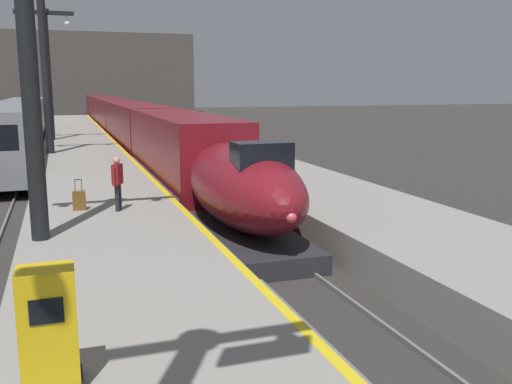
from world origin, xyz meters
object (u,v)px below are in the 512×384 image
at_px(station_column_mid, 24,1).
at_px(passenger_near_edge, 117,180).
at_px(rolling_suitcase, 79,200).
at_px(ticket_machine_yellow, 49,334).
at_px(station_column_far, 44,51).
at_px(station_column_distant, 47,62).
at_px(regional_train_adjacent, 19,125).
at_px(highspeed_train_main, 125,121).

bearing_deg(station_column_mid, passenger_near_edge, 51.33).
xyz_separation_m(rolling_suitcase, ticket_machine_yellow, (-0.70, -11.03, 0.44)).
xyz_separation_m(passenger_near_edge, rolling_suitcase, (-1.15, 0.53, -0.69)).
xyz_separation_m(station_column_far, ticket_machine_yellow, (0.35, -27.64, -5.03)).
height_order(station_column_distant, passenger_near_edge, station_column_distant).
height_order(station_column_mid, station_column_far, station_column_mid).
height_order(station_column_mid, rolling_suitcase, station_column_mid).
bearing_deg(passenger_near_edge, station_column_distant, 94.83).
height_order(regional_train_adjacent, ticket_machine_yellow, regional_train_adjacent).
xyz_separation_m(regional_train_adjacent, rolling_suitcase, (3.25, -25.65, -0.77)).
relative_size(highspeed_train_main, station_column_mid, 7.88).
distance_m(station_column_far, rolling_suitcase, 17.52).
bearing_deg(station_column_distant, passenger_near_edge, -85.17).
bearing_deg(station_column_far, regional_train_adjacent, 103.67).
height_order(station_column_far, ticket_machine_yellow, station_column_far).
xyz_separation_m(station_column_mid, station_column_distant, (-0.00, 28.84, -0.30)).
height_order(station_column_mid, ticket_machine_yellow, station_column_mid).
bearing_deg(highspeed_train_main, station_column_far, -111.31).
bearing_deg(station_column_far, station_column_distant, 90.00).
bearing_deg(rolling_suitcase, station_column_mid, -107.76).
bearing_deg(station_column_distant, regional_train_adjacent, 177.39).
xyz_separation_m(station_column_far, passenger_near_edge, (2.20, -17.14, -4.78)).
xyz_separation_m(highspeed_train_main, passenger_near_edge, (-3.70, -32.27, 0.07)).
height_order(station_column_far, rolling_suitcase, station_column_far).
bearing_deg(passenger_near_edge, station_column_mid, -128.67).
distance_m(rolling_suitcase, ticket_machine_yellow, 11.06).
relative_size(regional_train_adjacent, ticket_machine_yellow, 22.88).
bearing_deg(passenger_near_edge, station_column_far, 97.32).
distance_m(station_column_far, station_column_distant, 8.95).
bearing_deg(station_column_mid, rolling_suitcase, 72.24).
height_order(regional_train_adjacent, passenger_near_edge, regional_train_adjacent).
distance_m(station_column_distant, rolling_suitcase, 26.10).
bearing_deg(station_column_far, rolling_suitcase, -86.38).
distance_m(highspeed_train_main, passenger_near_edge, 32.48).
height_order(station_column_distant, rolling_suitcase, station_column_distant).
height_order(highspeed_train_main, station_column_mid, station_column_mid).
bearing_deg(rolling_suitcase, highspeed_train_main, 81.31).
xyz_separation_m(regional_train_adjacent, station_column_distant, (2.20, -0.10, 4.42)).
xyz_separation_m(highspeed_train_main, station_column_far, (-5.90, -15.13, 4.85)).
bearing_deg(ticket_machine_yellow, regional_train_adjacent, 93.98).
distance_m(highspeed_train_main, station_column_distant, 9.70).
height_order(regional_train_adjacent, station_column_distant, station_column_distant).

